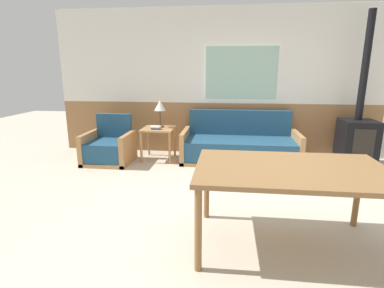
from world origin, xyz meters
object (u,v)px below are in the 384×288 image
(armchair, at_px, (109,149))
(wood_stove, at_px, (358,132))
(side_table, at_px, (158,133))
(table_lamp, at_px, (160,107))
(dining_table, at_px, (291,175))
(couch, at_px, (239,147))

(armchair, distance_m, wood_stove, 4.28)
(side_table, bearing_deg, table_lamp, 78.64)
(table_lamp, height_order, dining_table, table_lamp)
(side_table, distance_m, dining_table, 3.14)
(dining_table, distance_m, wood_stove, 3.16)
(couch, bearing_deg, armchair, -171.31)
(couch, height_order, table_lamp, table_lamp)
(wood_stove, bearing_deg, armchair, -174.49)
(side_table, height_order, dining_table, dining_table)
(table_lamp, xyz_separation_m, dining_table, (1.78, -2.66, -0.26))
(dining_table, height_order, wood_stove, wood_stove)
(armchair, height_order, table_lamp, table_lamp)
(couch, height_order, armchair, couch)
(couch, xyz_separation_m, wood_stove, (1.97, 0.06, 0.31))
(armchair, relative_size, side_table, 1.42)
(couch, height_order, wood_stove, wood_stove)
(couch, xyz_separation_m, armchair, (-2.27, -0.35, -0.01))
(armchair, bearing_deg, couch, -5.46)
(armchair, height_order, dining_table, armchair)
(armchair, xyz_separation_m, dining_table, (2.62, -2.29, 0.44))
(side_table, distance_m, wood_stove, 3.43)
(couch, height_order, dining_table, couch)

